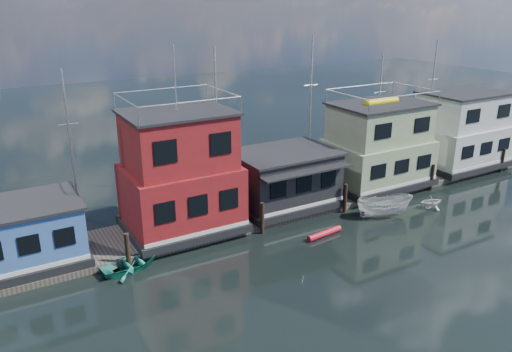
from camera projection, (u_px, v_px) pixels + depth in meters
ground at (408, 281)px, 27.66m from camera, size 160.00×160.00×0.00m
dock at (289, 205)px, 37.39m from camera, size 48.00×5.00×0.40m
houseboat_blue at (25, 234)px, 28.27m from camera, size 6.40×4.90×3.66m
houseboat_red at (180, 175)px, 32.09m from camera, size 7.40×5.90×11.86m
houseboat_dark at (284, 178)px, 36.39m from camera, size 7.40×6.10×4.06m
houseboat_green at (378, 146)px, 40.24m from camera, size 8.40×5.90×7.03m
houseboat_white at (461, 131)px, 44.94m from camera, size 8.40×5.90×6.66m
pilings at (308, 207)px, 34.64m from camera, size 42.28×0.28×2.20m
background_masts at (298, 113)px, 42.71m from camera, size 36.40×0.16×12.00m
dinghy_teal at (131, 263)px, 28.82m from camera, size 3.85×3.02×0.73m
motorboat at (384, 206)px, 35.64m from camera, size 4.36×2.98×1.58m
red_kayak at (324, 233)px, 32.83m from camera, size 2.81×0.72×0.41m
dinghy_white at (431, 201)px, 37.22m from camera, size 2.21×2.01×1.01m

